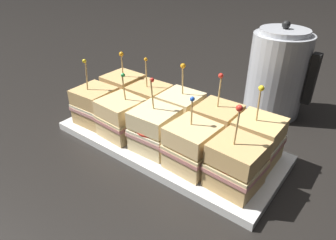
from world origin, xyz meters
TOP-DOWN VIEW (x-y plane):
  - ground_plane at (0.00, 0.00)m, footprint 6.00×6.00m
  - serving_platter at (0.00, 0.00)m, footprint 0.52×0.23m
  - sandwich_front_far_left at (-0.19, -0.05)m, footprint 0.09×0.09m
  - sandwich_front_left at (-0.10, -0.05)m, footprint 0.09×0.09m
  - sandwich_front_center at (-0.00, -0.05)m, footprint 0.09×0.09m
  - sandwich_front_right at (0.10, -0.05)m, footprint 0.09×0.09m
  - sandwich_front_far_right at (0.19, -0.05)m, footprint 0.09×0.09m
  - sandwich_back_far_left at (-0.19, 0.05)m, footprint 0.09×0.09m
  - sandwich_back_left at (-0.10, 0.05)m, footprint 0.09×0.09m
  - sandwich_back_center at (-0.00, 0.05)m, footprint 0.09×0.09m
  - sandwich_back_right at (0.10, 0.05)m, footprint 0.09×0.09m
  - sandwich_back_far_right at (0.19, 0.05)m, footprint 0.09×0.09m
  - kettle_steel at (0.13, 0.30)m, footprint 0.17×0.15m

SIDE VIEW (x-z plane):
  - ground_plane at x=0.00m, z-range 0.00..0.00m
  - serving_platter at x=0.00m, z-range 0.00..0.02m
  - sandwich_back_left at x=-0.10m, z-range -0.02..0.14m
  - sandwich_front_left at x=-0.10m, z-range -0.01..0.14m
  - sandwich_front_far_left at x=-0.19m, z-range -0.02..0.14m
  - sandwich_front_right at x=0.10m, z-range -0.01..0.14m
  - sandwich_front_center at x=0.00m, z-range -0.02..0.14m
  - sandwich_back_right at x=0.10m, z-range -0.02..0.15m
  - sandwich_front_far_right at x=0.19m, z-range -0.02..0.15m
  - sandwich_back_far_left at x=-0.19m, z-range -0.01..0.14m
  - sandwich_back_far_right at x=0.19m, z-range -0.02..0.15m
  - sandwich_back_center at x=0.00m, z-range -0.02..0.15m
  - kettle_steel at x=0.13m, z-range -0.01..0.24m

